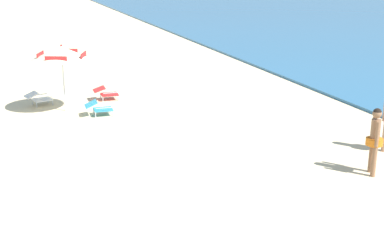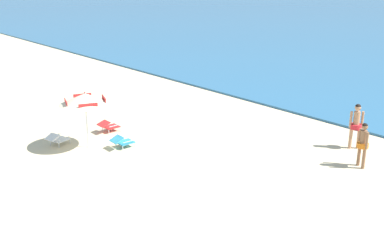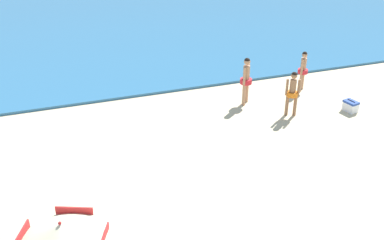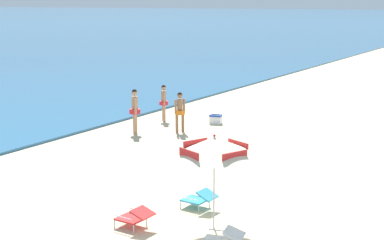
% 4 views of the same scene
% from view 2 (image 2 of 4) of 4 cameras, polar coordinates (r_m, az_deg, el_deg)
% --- Properties ---
extents(ground_plane, '(800.00, 800.00, 0.00)m').
position_cam_2_polar(ground_plane, '(15.52, -9.20, -9.02)').
color(ground_plane, beige).
extents(beach_umbrella_striped_main, '(2.74, 2.74, 2.25)m').
position_cam_2_polar(beach_umbrella_striped_main, '(19.01, -12.31, 2.39)').
color(beach_umbrella_striped_main, silver).
rests_on(beach_umbrella_striped_main, ground).
extents(lounge_chair_under_umbrella, '(0.72, 0.97, 0.50)m').
position_cam_2_polar(lounge_chair_under_umbrella, '(20.02, -15.36, -2.11)').
color(lounge_chair_under_umbrella, white).
rests_on(lounge_chair_under_umbrella, ground).
extents(lounge_chair_beside_umbrella, '(0.62, 0.91, 0.51)m').
position_cam_2_polar(lounge_chair_beside_umbrella, '(19.26, -8.08, -2.45)').
color(lounge_chair_beside_umbrella, teal).
rests_on(lounge_chair_beside_umbrella, ground).
extents(lounge_chair_facing_sea, '(0.60, 0.89, 0.50)m').
position_cam_2_polar(lounge_chair_facing_sea, '(21.07, -9.65, -0.65)').
color(lounge_chair_facing_sea, red).
rests_on(lounge_chair_facing_sea, ground).
extents(person_standing_near_shore, '(0.45, 0.40, 1.64)m').
position_cam_2_polar(person_standing_near_shore, '(18.14, 19.24, -2.41)').
color(person_standing_near_shore, '#8C6042').
rests_on(person_standing_near_shore, ground).
extents(person_standing_beside, '(0.44, 0.44, 1.79)m').
position_cam_2_polar(person_standing_beside, '(19.80, 18.53, -0.33)').
color(person_standing_beside, tan).
rests_on(person_standing_beside, ground).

